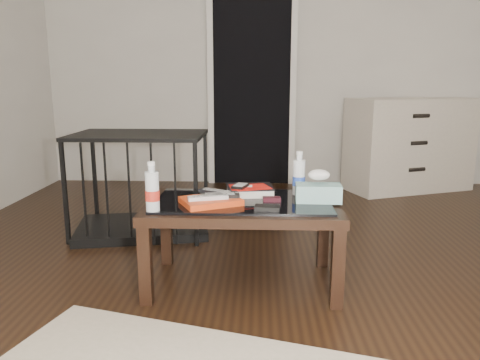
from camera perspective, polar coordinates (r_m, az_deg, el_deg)
The scene contains 17 objects.
ground at distance 2.65m, azimuth 9.27°, elevation -12.00°, with size 5.00×5.00×0.00m, color black.
doorway at distance 4.87m, azimuth 1.44°, elevation 11.55°, with size 0.90×0.08×2.07m.
coffee_table at distance 2.45m, azimuth 0.33°, elevation -3.93°, with size 1.00×0.60×0.46m.
dresser at distance 4.90m, azimuth 19.93°, elevation 4.09°, with size 1.30×0.89×0.90m.
pet_crate at distance 3.41m, azimuth -11.92°, elevation -2.46°, with size 1.00×0.76×0.71m.
magazines at distance 2.36m, azimuth -3.60°, elevation -2.57°, with size 0.28×0.21×0.03m, color red.
remote_silver at distance 2.33m, azimuth -3.93°, elevation -2.11°, with size 0.20×0.05×0.02m, color silver.
remote_black_front at distance 2.37m, azimuth -2.48°, elevation -1.88°, with size 0.20×0.05×0.02m, color black.
remote_black_back at distance 2.44m, azimuth -2.89°, elevation -1.44°, with size 0.20×0.05×0.02m, color black.
textbook at distance 2.55m, azimuth 1.19°, elevation -1.26°, with size 0.25×0.20×0.05m, color black.
dvd_mailers at distance 2.52m, azimuth 0.93°, elevation -0.81°, with size 0.19×0.14×0.01m, color red.
ipod at distance 2.49m, azimuth 0.04°, elevation -0.71°, with size 0.06×0.10×0.02m, color black.
flip_phone at distance 2.42m, azimuth 3.90°, elevation -2.35°, with size 0.09×0.05×0.02m, color black.
wallet at distance 2.26m, azimuth 3.33°, elevation -3.40°, with size 0.12×0.07×0.02m, color black.
water_bottle_left at distance 2.25m, azimuth -10.67°, elevation -0.77°, with size 0.07×0.07×0.24m, color silver.
water_bottle_right at distance 2.55m, azimuth 7.20°, elevation 0.86°, with size 0.07×0.07×0.24m, color white.
tissue_box at distance 2.43m, azimuth 9.52°, elevation -1.56°, with size 0.23×0.12×0.09m, color teal.
Camera 1 is at (-0.32, -2.40, 1.08)m, focal length 35.00 mm.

